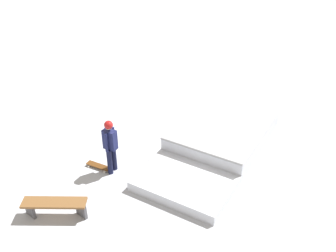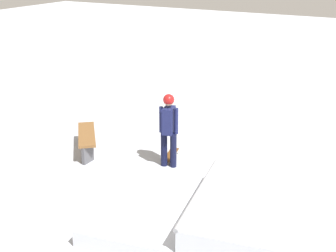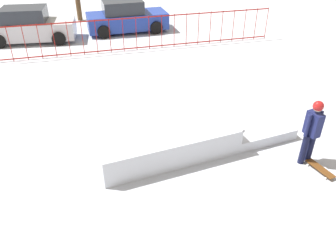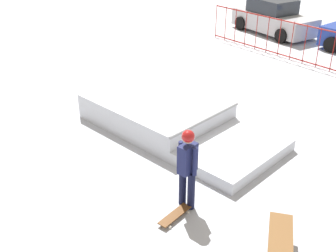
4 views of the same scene
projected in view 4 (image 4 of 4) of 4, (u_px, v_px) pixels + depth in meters
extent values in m
plane|color=#B2B7C1|center=(180.00, 128.00, 11.42)|extent=(60.00, 60.00, 0.00)
cube|color=silver|center=(155.00, 111.00, 11.58)|extent=(3.99, 3.18, 0.70)
cube|color=silver|center=(234.00, 152.00, 10.02)|extent=(2.22, 2.87, 0.30)
cylinder|color=gray|center=(206.00, 120.00, 10.31)|extent=(0.53, 2.58, 0.08)
cylinder|color=black|center=(191.00, 191.00, 8.19)|extent=(0.15, 0.15, 0.82)
cylinder|color=black|center=(183.00, 187.00, 8.32)|extent=(0.15, 0.15, 0.82)
cube|color=#191E4C|center=(188.00, 158.00, 7.92)|extent=(0.30, 0.42, 0.60)
cylinder|color=#191E4C|center=(195.00, 162.00, 7.82)|extent=(0.09, 0.09, 0.60)
cylinder|color=#191E4C|center=(181.00, 155.00, 8.03)|extent=(0.09, 0.09, 0.60)
sphere|color=tan|center=(188.00, 138.00, 7.72)|extent=(0.22, 0.22, 0.22)
sphere|color=#A51919|center=(188.00, 136.00, 7.70)|extent=(0.25, 0.25, 0.25)
cube|color=#593314|center=(175.00, 215.00, 8.06)|extent=(0.38, 0.82, 0.02)
cylinder|color=silver|center=(170.00, 227.00, 7.83)|extent=(0.04, 0.06, 0.06)
cylinder|color=silver|center=(161.00, 222.00, 7.96)|extent=(0.04, 0.06, 0.06)
cylinder|color=silver|center=(188.00, 212.00, 8.21)|extent=(0.04, 0.06, 0.06)
cylinder|color=silver|center=(179.00, 208.00, 8.34)|extent=(0.04, 0.06, 0.06)
cylinder|color=maroon|center=(216.00, 21.00, 19.08)|extent=(0.03, 0.03, 1.50)
cylinder|color=maroon|center=(226.00, 24.00, 18.68)|extent=(0.03, 0.03, 1.50)
cylinder|color=maroon|center=(235.00, 26.00, 18.27)|extent=(0.03, 0.03, 1.50)
cylinder|color=maroon|center=(246.00, 29.00, 17.87)|extent=(0.03, 0.03, 1.50)
cylinder|color=maroon|center=(256.00, 32.00, 17.46)|extent=(0.03, 0.03, 1.50)
cylinder|color=maroon|center=(268.00, 35.00, 17.06)|extent=(0.03, 0.03, 1.50)
cylinder|color=maroon|center=(279.00, 38.00, 16.65)|extent=(0.03, 0.03, 1.50)
cylinder|color=maroon|center=(292.00, 41.00, 16.25)|extent=(0.03, 0.03, 1.50)
cylinder|color=maroon|center=(305.00, 44.00, 15.84)|extent=(0.03, 0.03, 1.50)
cylinder|color=maroon|center=(319.00, 48.00, 15.44)|extent=(0.03, 0.03, 1.50)
cylinder|color=maroon|center=(333.00, 52.00, 15.03)|extent=(0.03, 0.03, 1.50)
cube|color=brown|center=(281.00, 245.00, 6.81)|extent=(1.33, 1.49, 0.06)
cube|color=#4C4C51|center=(279.00, 230.00, 7.48)|extent=(0.08, 0.36, 0.42)
cube|color=#B7B7BC|center=(274.00, 22.00, 19.78)|extent=(4.20, 1.95, 0.80)
cube|color=#262B33|center=(272.00, 5.00, 19.60)|extent=(2.09, 1.62, 0.64)
cylinder|color=black|center=(308.00, 30.00, 19.29)|extent=(0.65, 0.26, 0.64)
cylinder|color=black|center=(281.00, 36.00, 18.48)|extent=(0.65, 0.26, 0.64)
cylinder|color=black|center=(266.00, 19.00, 21.31)|extent=(0.65, 0.26, 0.64)
cylinder|color=black|center=(241.00, 23.00, 20.50)|extent=(0.65, 0.26, 0.64)
cylinder|color=black|center=(332.00, 45.00, 17.28)|extent=(0.65, 0.27, 0.64)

